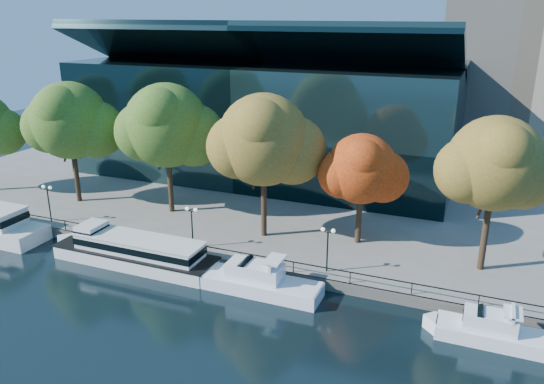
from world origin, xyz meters
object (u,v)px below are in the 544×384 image
at_px(cruiser_far, 489,330).
at_px(lamp_1, 192,218).
at_px(tree_1, 71,122).
at_px(tree_5, 497,166).
at_px(lamp_2, 328,240).
at_px(cruiser_near, 256,280).
at_px(tree_4, 363,171).
at_px(lamp_0, 48,195).
at_px(tree_3, 265,142).
at_px(tour_boat, 131,249).
at_px(tree_2, 168,128).

xyz_separation_m(cruiser_far, lamp_1, (-26.50, 4.22, 3.05)).
xyz_separation_m(tree_1, lamp_1, (19.00, -6.28, -6.47)).
bearing_deg(lamp_1, tree_5, 11.97).
bearing_deg(lamp_2, cruiser_near, -142.57).
relative_size(tree_4, lamp_0, 2.67).
height_order(cruiser_far, tree_1, tree_1).
bearing_deg(cruiser_far, tree_1, 167.00).
distance_m(tree_3, lamp_2, 11.51).
bearing_deg(tour_boat, tree_1, 145.88).
relative_size(tree_2, tree_5, 1.06).
bearing_deg(tree_1, tree_4, 1.24).
bearing_deg(tour_boat, lamp_0, 164.88).
xyz_separation_m(tree_1, tree_3, (24.36, -1.17, 0.17)).
bearing_deg(cruiser_near, tree_4, 60.25).
relative_size(cruiser_near, tree_3, 0.80).
height_order(tree_1, tree_5, tree_1).
relative_size(tree_4, tree_5, 0.80).
bearing_deg(lamp_1, tree_1, 161.70).
bearing_deg(cruiser_near, tree_3, 107.78).
bearing_deg(tree_5, cruiser_far, -85.63).
bearing_deg(tree_3, cruiser_near, -72.22).
xyz_separation_m(tree_5, lamp_2, (-12.50, -5.46, -6.40)).
height_order(cruiser_near, cruiser_far, cruiser_near).
bearing_deg(lamp_0, tree_3, 12.64).
relative_size(tree_2, tree_3, 1.01).
height_order(tree_3, tree_5, tree_3).
distance_m(tree_1, lamp_1, 21.03).
height_order(tree_3, lamp_2, tree_3).
relative_size(cruiser_near, cruiser_far, 1.28).
xyz_separation_m(cruiser_far, lamp_0, (-43.93, 4.22, 3.05)).
bearing_deg(lamp_2, tree_3, 147.09).
distance_m(tour_boat, lamp_1, 6.32).
height_order(tree_2, tree_4, tree_2).
bearing_deg(tree_4, lamp_2, -99.55).
height_order(tree_1, tree_2, tree_2).
xyz_separation_m(tour_boat, tree_2, (-2.29, 10.92, 9.18)).
distance_m(tree_3, tree_4, 9.56).
height_order(tour_boat, lamp_2, lamp_2).
xyz_separation_m(lamp_0, lamp_1, (17.43, 0.00, 0.00)).
bearing_deg(tree_1, lamp_2, -11.02).
distance_m(tree_5, lamp_1, 27.10).
bearing_deg(lamp_0, lamp_2, 0.00).
bearing_deg(tour_boat, cruiser_far, -1.40).
height_order(tree_2, tree_5, tree_2).
distance_m(tour_boat, cruiser_near, 12.87).
bearing_deg(cruiser_far, cruiser_near, 178.82).
xyz_separation_m(tree_4, lamp_2, (-1.18, -7.01, -4.31)).
bearing_deg(cruiser_near, tree_2, 143.28).
bearing_deg(cruiser_near, tree_1, 159.60).
xyz_separation_m(tree_4, lamp_0, (-31.88, -7.01, -4.31)).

